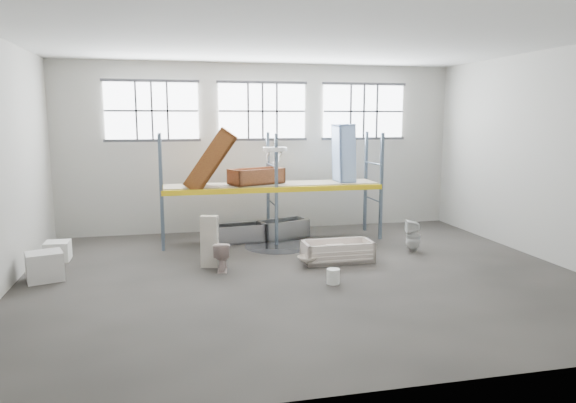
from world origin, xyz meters
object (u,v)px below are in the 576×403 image
object	(u,v)px
steel_tub_right	(283,229)
rust_tub_flat	(256,176)
toilet_beige	(222,256)
steel_tub_left	(239,233)
cistern_tall	(210,241)
toilet_white	(413,236)
blue_tub_upright	(344,154)
carton_near	(45,266)
bathtub_beige	(337,251)
bucket	(333,276)

from	to	relation	value
steel_tub_right	rust_tub_flat	world-z (taller)	rust_tub_flat
toilet_beige	steel_tub_right	distance (m)	3.54
steel_tub_left	rust_tub_flat	size ratio (longest dim) A/B	0.91
steel_tub_left	steel_tub_right	distance (m)	1.34
cistern_tall	steel_tub_right	distance (m)	3.43
toilet_beige	toilet_white	distance (m)	5.00
blue_tub_upright	cistern_tall	bearing A→B (deg)	-149.18
rust_tub_flat	carton_near	size ratio (longest dim) A/B	2.08
toilet_beige	steel_tub_left	size ratio (longest dim) A/B	0.49
toilet_beige	toilet_white	world-z (taller)	toilet_white
toilet_white	bathtub_beige	bearing A→B (deg)	-64.49
cistern_tall	steel_tub_left	bearing A→B (deg)	82.67
cistern_tall	rust_tub_flat	size ratio (longest dim) A/B	0.81
bathtub_beige	blue_tub_upright	bearing A→B (deg)	68.84
toilet_beige	carton_near	world-z (taller)	toilet_beige
toilet_beige	cistern_tall	distance (m)	0.50
steel_tub_left	rust_tub_flat	bearing A→B (deg)	6.47
bathtub_beige	toilet_white	xyz separation A→B (m)	(2.19, 0.47, 0.17)
steel_tub_right	rust_tub_flat	xyz separation A→B (m)	(-0.79, -0.20, 1.56)
toilet_white	blue_tub_upright	bearing A→B (deg)	-137.86
bathtub_beige	blue_tub_upright	world-z (taller)	blue_tub_upright
cistern_tall	bucket	size ratio (longest dim) A/B	3.79
cistern_tall	rust_tub_flat	bearing A→B (deg)	73.25
toilet_white	cistern_tall	bearing A→B (deg)	-73.78
rust_tub_flat	carton_near	bearing A→B (deg)	-152.40
cistern_tall	bucket	world-z (taller)	cistern_tall
blue_tub_upright	steel_tub_left	bearing A→B (deg)	-177.76
toilet_white	bucket	xyz separation A→B (m)	(-2.81, -2.10, -0.25)
toilet_beige	rust_tub_flat	bearing A→B (deg)	-107.17
toilet_beige	cistern_tall	xyz separation A→B (m)	(-0.24, 0.36, 0.26)
blue_tub_upright	bucket	xyz separation A→B (m)	(-1.64, -4.25, -2.24)
toilet_beige	blue_tub_upright	size ratio (longest dim) A/B	0.40
toilet_white	blue_tub_upright	size ratio (longest dim) A/B	0.49
carton_near	rust_tub_flat	bearing A→B (deg)	27.60
cistern_tall	bucket	xyz separation A→B (m)	(2.39, -1.85, -0.44)
bucket	toilet_white	bearing A→B (deg)	36.73
steel_tub_right	bucket	world-z (taller)	steel_tub_right
steel_tub_right	blue_tub_upright	world-z (taller)	blue_tub_upright
rust_tub_flat	carton_near	xyz separation A→B (m)	(-4.98, -2.60, -1.52)
steel_tub_left	blue_tub_upright	xyz separation A→B (m)	(3.06, 0.12, 2.15)
toilet_white	blue_tub_upright	xyz separation A→B (m)	(-1.18, 2.15, 1.99)
carton_near	blue_tub_upright	bearing A→B (deg)	19.51
bathtub_beige	steel_tub_left	world-z (taller)	steel_tub_left
toilet_white	steel_tub_right	size ratio (longest dim) A/B	0.58
bathtub_beige	steel_tub_right	xyz separation A→B (m)	(-0.73, 2.75, 0.02)
rust_tub_flat	bucket	distance (m)	4.59
blue_tub_upright	rust_tub_flat	bearing A→B (deg)	-178.63
toilet_beige	toilet_white	xyz separation A→B (m)	(4.96, 0.61, 0.08)
toilet_beige	steel_tub_right	world-z (taller)	toilet_beige
cistern_tall	steel_tub_left	size ratio (longest dim) A/B	0.88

